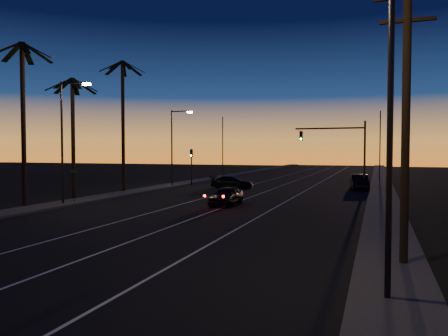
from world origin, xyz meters
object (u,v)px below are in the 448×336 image
at_px(signal_mast, 341,143).
at_px(right_car, 359,182).
at_px(lead_car, 226,196).
at_px(cross_car, 232,182).
at_px(utility_pole, 406,112).

relative_size(signal_mast, right_car, 1.47).
relative_size(signal_mast, lead_car, 1.57).
bearing_deg(lead_car, cross_car, 106.76).
bearing_deg(utility_pole, lead_car, 129.04).
xyz_separation_m(signal_mast, cross_car, (-10.95, -2.33, -4.12)).
height_order(right_car, cross_car, right_car).
xyz_separation_m(utility_pole, cross_car, (-15.42, 27.66, -4.65)).
xyz_separation_m(right_car, cross_car, (-12.82, -2.82, -0.12)).
height_order(signal_mast, lead_car, signal_mast).
height_order(signal_mast, cross_car, signal_mast).
xyz_separation_m(signal_mast, right_car, (1.86, 0.48, -4.00)).
bearing_deg(signal_mast, lead_car, -112.97).
bearing_deg(signal_mast, right_car, 14.49).
relative_size(signal_mast, cross_car, 1.55).
distance_m(signal_mast, cross_car, 11.93).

